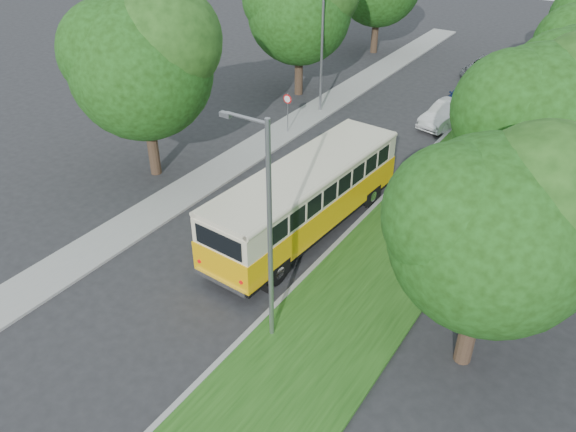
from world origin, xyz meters
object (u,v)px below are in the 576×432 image
Objects in this scene: car_silver at (360,166)px; car_blue at (465,96)px; lamppost_far at (321,48)px; lamppost_near at (267,229)px; car_white at (447,114)px; vintage_bus at (306,200)px; car_grey at (485,68)px.

car_silver is 12.92m from car_blue.
lamppost_far is at bearing -138.99° from car_blue.
lamppost_far is 10.32m from car_blue.
lamppost_near is 21.15m from car_white.
car_silver is (-0.18, 5.62, -0.91)m from vintage_bus.
lamppost_near is at bearing -75.26° from car_white.
car_grey is at bearing 105.41° from car_white.
vintage_bus is 18.53m from car_blue.
car_blue is (1.17, 12.86, -0.06)m from car_silver.
car_white is at bearing 78.45° from car_silver.
car_silver is at bearing -92.83° from car_blue.
vintage_bus is at bearing -91.80° from car_silver.
vintage_bus reaches higher than car_blue.
car_silver is at bearing 101.94° from lamppost_near.
lamppost_near is at bearing -65.55° from vintage_bus.
lamppost_near reaches higher than car_silver.
lamppost_near is at bearing -84.59° from car_blue.
car_silver is at bearing -86.82° from car_grey.
car_blue is at bearing 38.64° from lamppost_far.
car_silver reaches higher than car_grey.
lamppost_far is 1.77× the size of car_silver.
vintage_bus reaches higher than car_white.
lamppost_far is at bearing 129.85° from car_silver.
lamppost_far is at bearing 115.71° from lamppost_near.
vintage_bus is at bearing -82.83° from car_white.
lamppost_near reaches higher than car_white.
vintage_bus is (6.61, -12.41, -2.48)m from lamppost_far.
car_blue is at bearing -79.86° from car_grey.
car_blue is at bearing 81.21° from car_silver.
car_blue is (-0.10, 3.78, -0.06)m from car_white.
car_white is at bearing 16.62° from lamppost_far.
lamppost_far reaches higher than car_grey.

